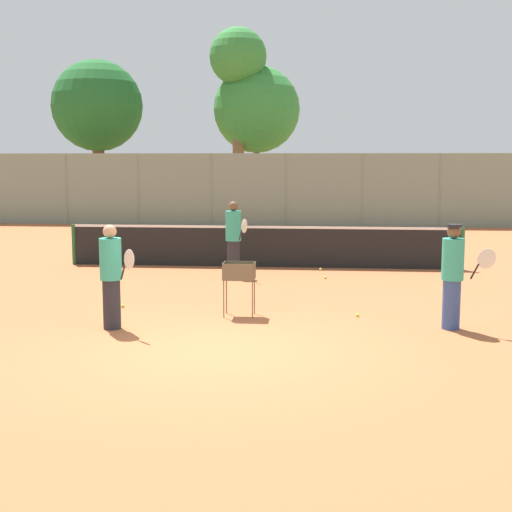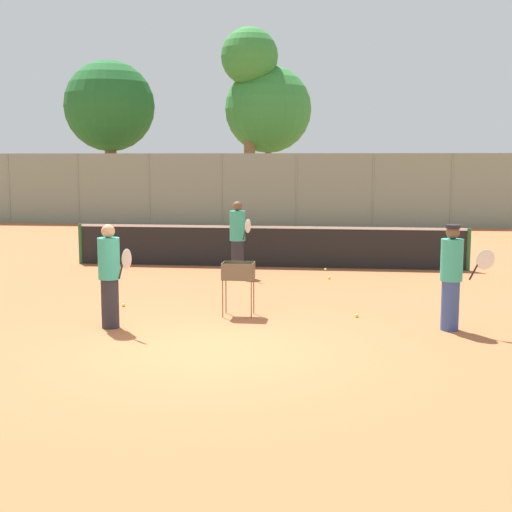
{
  "view_description": "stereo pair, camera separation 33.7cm",
  "coord_description": "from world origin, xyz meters",
  "px_view_note": "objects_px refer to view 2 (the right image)",
  "views": [
    {
      "loc": [
        1.53,
        -10.07,
        2.8
      ],
      "look_at": [
        0.3,
        3.0,
        1.0
      ],
      "focal_mm": 50.0,
      "sensor_mm": 36.0,
      "label": 1
    },
    {
      "loc": [
        1.87,
        -10.03,
        2.8
      ],
      "look_at": [
        0.3,
        3.0,
        1.0
      ],
      "focal_mm": 50.0,
      "sensor_mm": 36.0,
      "label": 2
    }
  ],
  "objects_px": {
    "player_white_outfit": "(452,276)",
    "ball_cart": "(238,276)",
    "player_yellow_shirt": "(110,275)",
    "tennis_net": "(268,246)",
    "player_red_cap": "(238,238)",
    "parked_car": "(479,208)"
  },
  "relations": [
    {
      "from": "player_white_outfit",
      "to": "ball_cart",
      "type": "xyz_separation_m",
      "value": [
        -3.61,
        0.65,
        -0.17
      ]
    },
    {
      "from": "player_red_cap",
      "to": "parked_car",
      "type": "xyz_separation_m",
      "value": [
        8.44,
        15.42,
        -0.26
      ]
    },
    {
      "from": "ball_cart",
      "to": "parked_car",
      "type": "bearing_deg",
      "value": 68.46
    },
    {
      "from": "player_white_outfit",
      "to": "parked_car",
      "type": "bearing_deg",
      "value": 105.01
    },
    {
      "from": "player_white_outfit",
      "to": "player_red_cap",
      "type": "bearing_deg",
      "value": 157.06
    },
    {
      "from": "ball_cart",
      "to": "parked_car",
      "type": "height_order",
      "value": "parked_car"
    },
    {
      "from": "parked_car",
      "to": "player_yellow_shirt",
      "type": "bearing_deg",
      "value": -115.04
    },
    {
      "from": "tennis_net",
      "to": "parked_car",
      "type": "bearing_deg",
      "value": 60.55
    },
    {
      "from": "player_yellow_shirt",
      "to": "ball_cart",
      "type": "height_order",
      "value": "player_yellow_shirt"
    },
    {
      "from": "player_red_cap",
      "to": "player_white_outfit",
      "type": "bearing_deg",
      "value": 6.13
    },
    {
      "from": "tennis_net",
      "to": "player_yellow_shirt",
      "type": "relative_size",
      "value": 5.9
    },
    {
      "from": "player_white_outfit",
      "to": "player_red_cap",
      "type": "distance_m",
      "value": 6.56
    },
    {
      "from": "player_white_outfit",
      "to": "player_yellow_shirt",
      "type": "relative_size",
      "value": 1.0
    },
    {
      "from": "player_red_cap",
      "to": "ball_cart",
      "type": "height_order",
      "value": "player_red_cap"
    },
    {
      "from": "player_white_outfit",
      "to": "ball_cart",
      "type": "relative_size",
      "value": 1.8
    },
    {
      "from": "player_red_cap",
      "to": "ball_cart",
      "type": "bearing_deg",
      "value": -25.86
    },
    {
      "from": "tennis_net",
      "to": "ball_cart",
      "type": "bearing_deg",
      "value": -89.38
    },
    {
      "from": "ball_cart",
      "to": "player_yellow_shirt",
      "type": "bearing_deg",
      "value": -149.47
    },
    {
      "from": "parked_car",
      "to": "tennis_net",
      "type": "bearing_deg",
      "value": -119.45
    },
    {
      "from": "tennis_net",
      "to": "player_white_outfit",
      "type": "distance_m",
      "value": 7.47
    },
    {
      "from": "parked_car",
      "to": "player_white_outfit",
      "type": "bearing_deg",
      "value": -101.59
    },
    {
      "from": "ball_cart",
      "to": "player_red_cap",
      "type": "bearing_deg",
      "value": 98.47
    }
  ]
}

